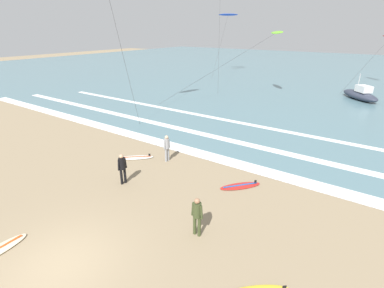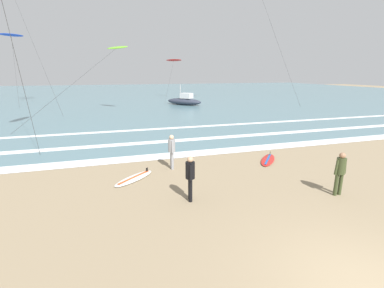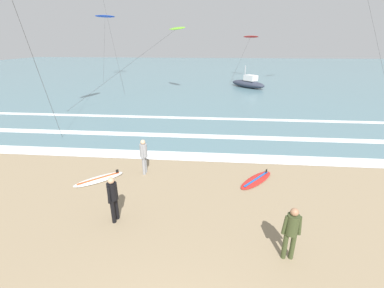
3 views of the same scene
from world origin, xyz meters
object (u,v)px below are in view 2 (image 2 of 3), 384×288
object	(u,v)px
surfer_mid_group	(172,149)
surfboard_near_water	(134,178)
kite_red_mid_center	(174,60)
kite_lime_far_right	(117,48)
offshore_boat	(184,101)
surfer_left_far	(190,174)
kite_blue_high_right	(11,35)
surfboard_left_pile	(268,160)
surfer_background_far	(340,170)

from	to	relation	value
surfer_mid_group	surfboard_near_water	xyz separation A→B (m)	(-1.80, -0.79, -0.91)
surfer_mid_group	kite_red_mid_center	world-z (taller)	kite_red_mid_center
kite_lime_far_right	offshore_boat	size ratio (longest dim) A/B	2.28
kite_red_mid_center	surfer_mid_group	bearing A→B (deg)	-103.36
surfer_left_far	kite_blue_high_right	size ratio (longest dim) A/B	0.17
surfboard_left_pile	offshore_boat	xyz separation A→B (m)	(2.34, 24.54, 0.51)
surfboard_left_pile	kite_lime_far_right	bearing A→B (deg)	107.12
surfer_background_far	surfer_left_far	world-z (taller)	same
kite_red_mid_center	surfer_left_far	bearing A→B (deg)	-102.39
surfer_background_far	kite_blue_high_right	world-z (taller)	kite_blue_high_right
surfer_left_far	offshore_boat	world-z (taller)	offshore_boat
surfer_mid_group	kite_red_mid_center	size ratio (longest dim) A/B	0.15
surfboard_near_water	offshore_boat	distance (m)	26.65
surfer_left_far	surfboard_near_water	world-z (taller)	surfer_left_far
surfer_mid_group	kite_red_mid_center	xyz separation A→B (m)	(8.38, 35.27, 5.30)
surfer_mid_group	kite_lime_far_right	world-z (taller)	kite_lime_far_right
surfboard_left_pile	kite_blue_high_right	xyz separation A→B (m)	(-19.87, 34.64, 9.25)
surfer_left_far	surfer_background_far	bearing A→B (deg)	-12.13
surfboard_left_pile	offshore_boat	bearing A→B (deg)	84.56
surfer_background_far	offshore_boat	size ratio (longest dim) A/B	0.32
kite_lime_far_right	offshore_boat	xyz separation A→B (m)	(8.60, 4.21, -6.27)
surfboard_left_pile	offshore_boat	size ratio (longest dim) A/B	0.40
offshore_boat	surfboard_near_water	bearing A→B (deg)	-109.76
surfer_background_far	surfboard_left_pile	distance (m)	4.29
surfer_background_far	surfboard_near_water	distance (m)	7.87
surfboard_near_water	kite_red_mid_center	xyz separation A→B (m)	(10.17, 36.07, 6.21)
surfer_left_far	kite_blue_high_right	distance (m)	41.38
surfer_background_far	surfboard_left_pile	bearing A→B (deg)	93.30
surfer_left_far	kite_red_mid_center	size ratio (longest dim) A/B	0.15
surfer_mid_group	surfer_left_far	distance (m)	3.32
surfer_background_far	kite_red_mid_center	xyz separation A→B (m)	(3.26, 39.72, 5.30)
surfboard_near_water	offshore_boat	xyz separation A→B (m)	(9.01, 25.08, 0.51)
surfer_mid_group	surfer_background_far	distance (m)	6.78
surfboard_near_water	kite_lime_far_right	distance (m)	21.95
kite_lime_far_right	surfer_background_far	bearing A→B (deg)	-75.15
surfer_left_far	surfboard_left_pile	world-z (taller)	surfer_left_far
surfer_left_far	kite_lime_far_right	world-z (taller)	kite_lime_far_right
kite_red_mid_center	surfboard_near_water	bearing A→B (deg)	-105.75
surfer_left_far	kite_lime_far_right	bearing A→B (deg)	93.13
surfer_mid_group	offshore_boat	distance (m)	25.34
surfer_left_far	offshore_boat	distance (m)	28.56
surfer_background_far	kite_lime_far_right	world-z (taller)	kite_lime_far_right
kite_red_mid_center	surfer_background_far	bearing A→B (deg)	-94.69
kite_blue_high_right	kite_lime_far_right	xyz separation A→B (m)	(13.60, -14.31, -2.47)
surfboard_near_water	surfboard_left_pile	world-z (taller)	same
kite_red_mid_center	offshore_boat	bearing A→B (deg)	-96.03
surfboard_left_pile	kite_red_mid_center	bearing A→B (deg)	84.38
kite_lime_far_right	surfer_mid_group	bearing A→B (deg)	-86.06
surfer_background_far	kite_blue_high_right	xyz separation A→B (m)	(-20.11, 38.83, 8.33)
surfboard_near_water	kite_lime_far_right	world-z (taller)	kite_lime_far_right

